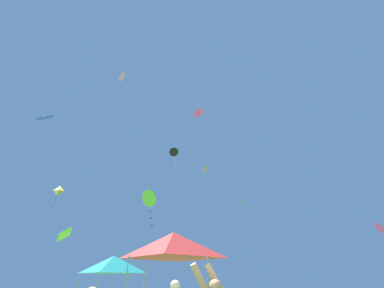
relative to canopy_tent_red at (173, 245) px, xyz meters
name	(u,v)px	position (x,y,z in m)	size (l,w,h in m)	color
canopy_tent_red	(173,245)	(0.00, 0.00, 0.00)	(3.56, 3.56, 3.81)	#9E9EA3
canopy_tent_teal	(113,264)	(-3.81, 3.21, -0.66)	(2.84, 2.84, 3.04)	#9E9EA3
kite_magenta_delta	(383,230)	(18.10, 15.06, 2.91)	(1.27, 1.67, 3.21)	#D6389E
kite_pink_box	(122,77)	(-10.27, 16.76, 24.49)	(1.07, 1.09, 1.21)	pink
kite_green_diamond	(242,201)	(5.09, 15.62, 6.01)	(0.56, 0.60, 0.68)	green
kite_lime_diamond	(64,234)	(-13.44, 15.23, 2.83)	(1.47, 1.37, 1.20)	#75D138
kite_magenta_diamond	(198,113)	(0.90, 7.84, 12.25)	(1.09, 1.16, 0.39)	#D6389E
kite_black_delta	(174,152)	(-2.09, 13.99, 11.16)	(1.15, 0.94, 2.08)	black
kite_yellow_diamond	(58,192)	(-15.76, 16.48, 7.75)	(1.05, 1.00, 2.58)	yellow
kite_lime_delta	(150,199)	(-3.87, 11.53, 5.35)	(1.81, 1.48, 3.40)	#75D138
kite_orange_delta	(205,169)	(1.17, 19.58, 11.25)	(0.74, 1.10, 0.96)	orange
kite_blue_delta	(45,117)	(-6.97, -1.38, 6.43)	(1.29, 1.26, 0.60)	blue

